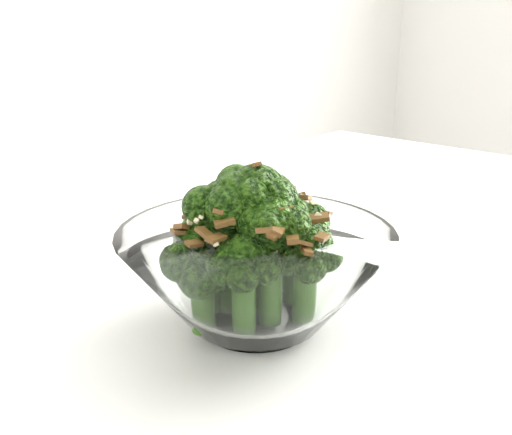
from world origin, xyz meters
name	(u,v)px	position (x,y,z in m)	size (l,w,h in m)	color
table	(314,303)	(0.12, -0.09, 0.68)	(1.40, 1.16, 0.75)	white
broccoli_dish	(255,264)	(-0.01, -0.21, 0.80)	(0.21, 0.21, 0.13)	white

